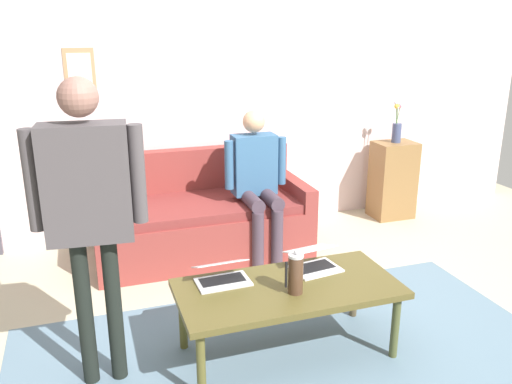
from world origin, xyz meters
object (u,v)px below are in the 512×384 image
at_px(french_press, 296,273).
at_px(laptop_left, 222,275).
at_px(side_shelf, 393,180).
at_px(flower_vase, 397,129).
at_px(laptop_center, 314,262).
at_px(couch, 200,219).
at_px(person_standing, 88,198).
at_px(person_seated, 257,176).
at_px(coffee_table, 288,292).

bearing_deg(french_press, laptop_left, -36.90).
bearing_deg(side_shelf, flower_vase, -22.42).
relative_size(laptop_center, side_shelf, 0.41).
bearing_deg(side_shelf, couch, 6.65).
bearing_deg(person_standing, person_seated, -135.45).
bearing_deg(couch, side_shelf, -173.35).
bearing_deg(laptop_left, french_press, 143.10).
bearing_deg(couch, person_seated, 153.56).
xyz_separation_m(laptop_left, laptop_center, (-0.61, 0.01, 0.00)).
bearing_deg(couch, laptop_center, 104.89).
distance_m(coffee_table, person_standing, 1.29).
xyz_separation_m(laptop_center, flower_vase, (-1.72, -1.76, 0.44)).
bearing_deg(laptop_left, person_seated, -117.32).
bearing_deg(french_press, side_shelf, -134.06).
bearing_deg(side_shelf, laptop_left, 36.93).
relative_size(coffee_table, laptop_left, 4.06).
bearing_deg(laptop_center, flower_vase, -134.32).
relative_size(laptop_left, side_shelf, 0.41).
height_order(laptop_center, side_shelf, side_shelf).
height_order(couch, side_shelf, couch).
height_order(flower_vase, person_seated, person_seated).
relative_size(french_press, flower_vase, 0.64).
xyz_separation_m(laptop_center, side_shelf, (-1.72, -1.76, -0.10)).
relative_size(laptop_center, person_seated, 0.26).
height_order(laptop_left, side_shelf, side_shelf).
relative_size(french_press, person_standing, 0.16).
bearing_deg(french_press, couch, -84.79).
bearing_deg(flower_vase, person_standing, 31.06).
xyz_separation_m(french_press, side_shelf, (-1.96, -2.03, -0.18)).
xyz_separation_m(laptop_left, side_shelf, (-2.33, -1.75, -0.10)).
distance_m(coffee_table, laptop_left, 0.42).
relative_size(flower_vase, person_standing, 0.25).
height_order(couch, coffee_table, couch).
relative_size(couch, person_standing, 1.07).
xyz_separation_m(couch, person_standing, (0.94, 1.60, 0.80)).
xyz_separation_m(couch, laptop_center, (-0.40, 1.52, 0.20)).
bearing_deg(person_seated, side_shelf, -164.17).
xyz_separation_m(laptop_left, flower_vase, (-2.33, -1.75, 0.45)).
bearing_deg(laptop_center, coffee_table, 35.61).
bearing_deg(flower_vase, couch, 6.67).
distance_m(french_press, side_shelf, 2.83).
distance_m(couch, flower_vase, 2.23).
relative_size(coffee_table, french_press, 4.92).
relative_size(french_press, side_shelf, 0.34).
bearing_deg(person_standing, flower_vase, -148.94).
height_order(couch, laptop_center, couch).
xyz_separation_m(couch, coffee_table, (-0.16, 1.69, 0.11)).
bearing_deg(laptop_center, side_shelf, -134.37).
distance_m(laptop_center, person_standing, 1.47).
xyz_separation_m(laptop_center, french_press, (0.24, 0.27, 0.08)).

